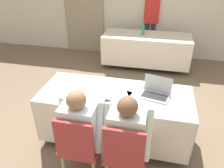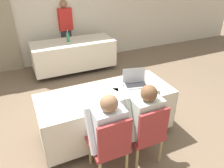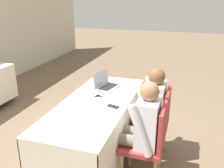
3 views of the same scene
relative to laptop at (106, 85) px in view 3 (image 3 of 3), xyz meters
name	(u,v)px [view 3 (image 3 of 3)]	position (x,y,z in m)	size (l,w,h in m)	color
ground_plane	(97,155)	(-0.50, -0.04, -0.80)	(24.00, 24.00, 0.00)	brown
conference_table_near	(96,115)	(-0.50, -0.04, -0.22)	(1.94, 0.79, 0.75)	beige
laptop	(106,85)	(0.00, 0.00, 0.00)	(0.40, 0.32, 0.23)	#99999E
cell_phone	(113,106)	(-0.57, -0.28, -0.04)	(0.10, 0.15, 0.01)	black
paper_beside_laptop	(101,100)	(-0.43, -0.08, -0.04)	(0.31, 0.35, 0.00)	white
paper_centre_table	(105,94)	(-0.22, -0.07, -0.04)	(0.29, 0.35, 0.00)	white
paper_left_edge	(98,88)	(-0.03, 0.10, -0.04)	(0.32, 0.36, 0.00)	white
chair_near_left	(149,141)	(-0.75, -0.74, -0.30)	(0.44, 0.44, 0.90)	tan
chair_near_right	(156,120)	(-0.25, -0.74, -0.30)	(0.44, 0.44, 0.90)	tan
person_checkered_shirt	(140,126)	(-0.75, -0.64, -0.14)	(0.50, 0.52, 1.16)	#665B4C
person_white_shirt	(149,107)	(-0.25, -0.64, -0.14)	(0.50, 0.52, 1.16)	#665B4C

